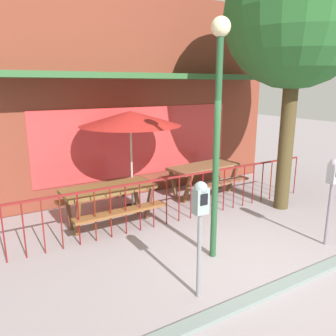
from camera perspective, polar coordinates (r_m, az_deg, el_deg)
ground at (r=5.68m, az=14.13°, el=-15.05°), size 40.00×40.00×0.00m
pub_storefront at (r=8.45m, az=-5.64°, el=11.90°), size 8.00×1.43×4.83m
patio_fence_front at (r=6.79m, az=2.95°, el=-3.61°), size 6.74×0.04×0.97m
picnic_table_left at (r=6.70m, az=-10.02°, el=-4.55°), size 1.84×1.41×0.79m
picnic_table_right at (r=8.38m, az=6.10°, el=-0.62°), size 1.91×1.51×0.79m
patio_umbrella at (r=7.23m, az=-6.45°, el=8.35°), size 2.19×2.19×2.18m
parking_meter_near at (r=4.18m, az=5.52°, el=-7.06°), size 0.18×0.17×1.58m
parking_meter_far at (r=6.22m, az=26.30°, el=-1.74°), size 0.18×0.17×1.54m
street_tree at (r=7.74m, az=21.17°, el=23.12°), size 2.94×2.94×5.56m
street_lamp at (r=5.02m, az=8.52°, el=10.25°), size 0.28×0.28×3.64m
curb_edge at (r=5.26m, az=20.13°, el=-18.05°), size 11.20×0.20×0.11m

